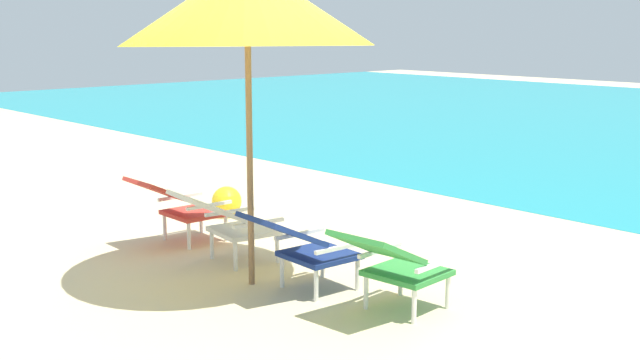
# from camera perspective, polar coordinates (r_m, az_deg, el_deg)

# --- Properties ---
(ground_plane) EXTENTS (40.00, 40.00, 0.00)m
(ground_plane) POSITION_cam_1_polar(r_m,az_deg,el_deg) (9.65, 14.74, -1.82)
(ground_plane) COLOR beige
(lounge_chair_far_left) EXTENTS (0.56, 0.89, 0.68)m
(lounge_chair_far_left) POSITION_cam_1_polar(r_m,az_deg,el_deg) (7.78, -9.99, -1.62)
(lounge_chair_far_left) COLOR red
(lounge_chair_far_left) RESTS_ON ground_plane
(lounge_chair_near_left) EXTENTS (0.65, 0.94, 0.68)m
(lounge_chair_near_left) POSITION_cam_1_polar(r_m,az_deg,el_deg) (7.07, -6.67, -2.80)
(lounge_chair_near_left) COLOR silver
(lounge_chair_near_left) RESTS_ON ground_plane
(lounge_chair_near_right) EXTENTS (0.59, 0.91, 0.68)m
(lounge_chair_near_right) POSITION_cam_1_polar(r_m,az_deg,el_deg) (6.27, -1.28, -4.54)
(lounge_chair_near_right) COLOR navy
(lounge_chair_near_right) RESTS_ON ground_plane
(lounge_chair_far_right) EXTENTS (0.60, 0.91, 0.68)m
(lounge_chair_far_right) POSITION_cam_1_polar(r_m,az_deg,el_deg) (5.83, 5.22, -5.78)
(lounge_chair_far_right) COLOR #338E3D
(lounge_chair_far_right) RESTS_ON ground_plane
(beach_umbrella_center) EXTENTS (2.66, 2.66, 2.59)m
(beach_umbrella_center) POSITION_cam_1_polar(r_m,az_deg,el_deg) (6.29, -5.20, 12.36)
(beach_umbrella_center) COLOR olive
(beach_umbrella_center) RESTS_ON ground_plane
(beach_ball) EXTENTS (0.33, 0.33, 0.33)m
(beach_ball) POSITION_cam_1_polar(r_m,az_deg,el_deg) (8.90, -6.64, -1.51)
(beach_ball) COLOR yellow
(beach_ball) RESTS_ON ground_plane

